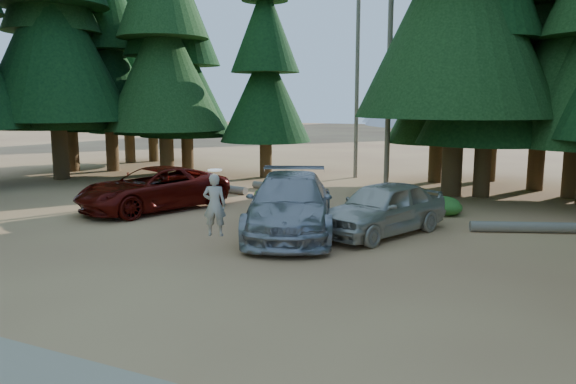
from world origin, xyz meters
name	(u,v)px	position (x,y,z in m)	size (l,w,h in m)	color
ground	(182,262)	(0.00, 0.00, 0.00)	(160.00, 160.00, 0.00)	#996141
forest_belt_north	(372,181)	(0.00, 15.00, 0.00)	(36.00, 7.00, 22.00)	black
snag_front	(390,50)	(0.80, 14.50, 6.00)	(0.24, 0.24, 12.00)	slate
snag_back	(357,75)	(-1.20, 16.00, 5.00)	(0.20, 0.20, 10.00)	slate
mountain_peak	(494,45)	(-2.59, 88.23, 12.71)	(48.00, 50.00, 28.00)	gray
red_pickup	(153,189)	(-4.81, 4.92, 0.74)	(2.46, 5.34, 1.48)	#560C07
silver_minivan_center	(290,204)	(1.01, 3.78, 0.85)	(2.37, 5.83, 1.69)	#96999D
silver_minivan_right	(382,208)	(3.41, 4.84, 0.75)	(1.78, 4.42, 1.51)	beige
frisbee_player	(215,204)	(0.09, 1.29, 1.18)	(0.68, 0.57, 1.69)	beige
log_left	(206,186)	(-5.65, 9.46, 0.16)	(0.32, 0.32, 4.49)	slate
log_mid	(289,188)	(-2.23, 10.49, 0.15)	(0.31, 0.31, 3.75)	slate
log_right	(556,228)	(7.90, 7.13, 0.15)	(0.31, 0.31, 4.82)	slate
shrub_far_left	(193,195)	(-4.43, 6.75, 0.26)	(0.95, 0.95, 0.52)	#276E21
shrub_left	(180,185)	(-6.42, 8.64, 0.26)	(0.94, 0.94, 0.52)	#276E21
shrub_center_left	(269,195)	(-1.77, 7.81, 0.31)	(1.12, 1.12, 0.61)	#276E21
shrub_center_right	(312,192)	(-0.78, 9.54, 0.23)	(0.84, 0.84, 0.46)	#276E21
shrub_right	(448,208)	(4.64, 8.36, 0.26)	(0.95, 0.95, 0.52)	#276E21
shrub_far_right	(444,205)	(4.48, 8.59, 0.29)	(1.07, 1.07, 0.59)	#276E21
shrub_edge_west	(108,189)	(-8.80, 6.90, 0.20)	(0.73, 0.73, 0.40)	#276E21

